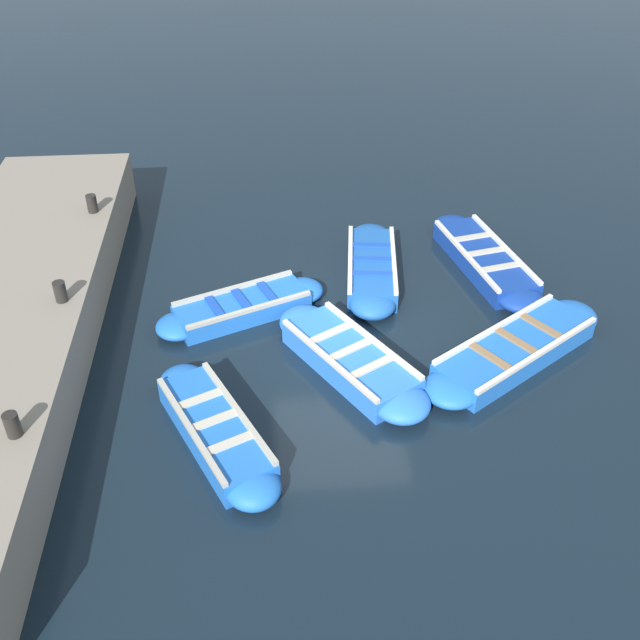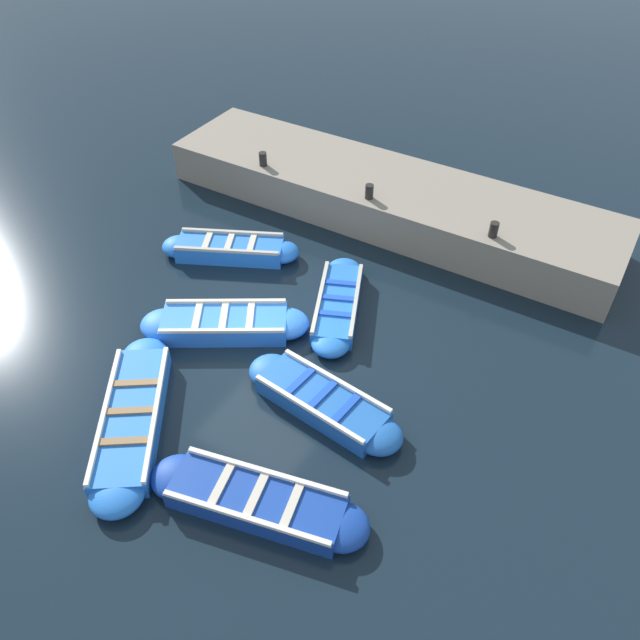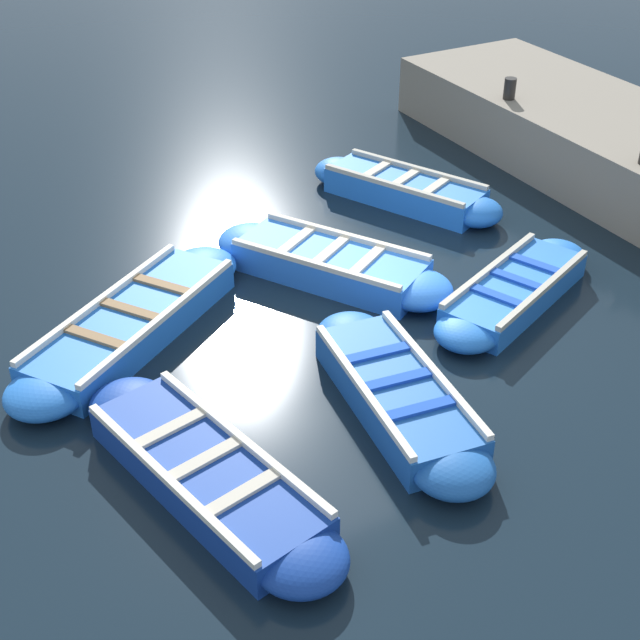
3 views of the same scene
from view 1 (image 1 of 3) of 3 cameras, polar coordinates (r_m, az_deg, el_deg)
name	(u,v)px [view 1 (image 1 of 3)]	position (r m, az deg, el deg)	size (l,w,h in m)	color
ground_plane	(341,337)	(13.04, 1.64, -1.32)	(120.00, 120.00, 0.00)	black
boat_mid_row	(515,350)	(12.88, 14.64, -2.23)	(3.80, 3.00, 0.42)	blue
boat_tucked	(350,360)	(12.24, 2.30, -3.04)	(2.57, 3.43, 0.47)	blue
boat_end_of_row	(484,260)	(15.17, 12.41, 4.50)	(1.64, 3.79, 0.42)	navy
boat_alongside	(216,431)	(11.12, -7.96, -8.35)	(2.11, 3.28, 0.46)	blue
boat_near_quay	(371,268)	(14.57, 3.94, 3.98)	(1.23, 3.40, 0.44)	#1E59AD
boat_centre	(242,307)	(13.54, -5.95, 0.95)	(3.25, 1.96, 0.39)	blue
quay_wall	(6,329)	(13.43, -22.79, -0.62)	(2.73, 11.65, 1.03)	gray
bollard_north	(92,204)	(15.32, -16.99, 8.48)	(0.20, 0.20, 0.35)	black
bollard_mid_north	(60,292)	(12.75, -19.18, 2.06)	(0.20, 0.20, 0.35)	black
bollard_mid_south	(12,425)	(10.44, -22.39, -7.40)	(0.20, 0.20, 0.35)	black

